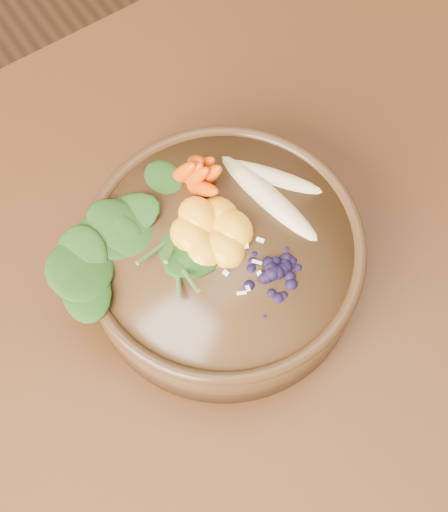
{
  "coord_description": "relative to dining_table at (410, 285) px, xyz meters",
  "views": [
    {
      "loc": [
        -0.35,
        -0.14,
        1.4
      ],
      "look_at": [
        -0.19,
        0.09,
        0.79
      ],
      "focal_mm": 50.0,
      "sensor_mm": 36.0,
      "label": 1
    }
  ],
  "objects": [
    {
      "name": "ground",
      "position": [
        0.0,
        0.0,
        -0.66
      ],
      "size": [
        4.0,
        4.0,
        0.0
      ],
      "primitive_type": "plane",
      "color": "#381E0F",
      "rests_on": "ground"
    },
    {
      "name": "dining_table",
      "position": [
        0.0,
        0.0,
        0.0
      ],
      "size": [
        1.6,
        0.9,
        0.75
      ],
      "color": "#331C0C",
      "rests_on": "ground"
    },
    {
      "name": "stoneware_bowl",
      "position": [
        -0.19,
        0.09,
        0.13
      ],
      "size": [
        0.32,
        0.32,
        0.07
      ],
      "primitive_type": "cylinder",
      "rotation": [
        0.0,
        0.0,
        0.3
      ],
      "color": "#462C14",
      "rests_on": "dining_table"
    },
    {
      "name": "kale_heap",
      "position": [
        -0.24,
        0.13,
        0.18
      ],
      "size": [
        0.21,
        0.19,
        0.04
      ],
      "primitive_type": null,
      "rotation": [
        0.0,
        0.0,
        0.3
      ],
      "color": "#1F4812",
      "rests_on": "stoneware_bowl"
    },
    {
      "name": "carrot_cluster",
      "position": [
        -0.17,
        0.17,
        0.2
      ],
      "size": [
        0.07,
        0.07,
        0.07
      ],
      "primitive_type": null,
      "rotation": [
        0.0,
        0.0,
        0.3
      ],
      "color": "#DA3A00",
      "rests_on": "stoneware_bowl"
    },
    {
      "name": "banana_halves",
      "position": [
        -0.12,
        0.12,
        0.17
      ],
      "size": [
        0.1,
        0.15,
        0.02
      ],
      "rotation": [
        0.0,
        0.0,
        0.3
      ],
      "color": "#E0CC84",
      "rests_on": "stoneware_bowl"
    },
    {
      "name": "mandarin_cluster",
      "position": [
        -0.19,
        0.11,
        0.18
      ],
      "size": [
        0.1,
        0.1,
        0.03
      ],
      "primitive_type": null,
      "rotation": [
        0.0,
        0.0,
        0.3
      ],
      "color": "#FFA314",
      "rests_on": "stoneware_bowl"
    },
    {
      "name": "blueberry_pile",
      "position": [
        -0.17,
        0.04,
        0.18
      ],
      "size": [
        0.14,
        0.12,
        0.04
      ],
      "primitive_type": null,
      "rotation": [
        0.0,
        0.0,
        0.3
      ],
      "color": "black",
      "rests_on": "stoneware_bowl"
    },
    {
      "name": "coconut_flakes",
      "position": [
        -0.18,
        0.08,
        0.17
      ],
      "size": [
        0.1,
        0.08,
        0.01
      ],
      "primitive_type": null,
      "rotation": [
        0.0,
        0.0,
        0.3
      ],
      "color": "white",
      "rests_on": "stoneware_bowl"
    }
  ]
}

